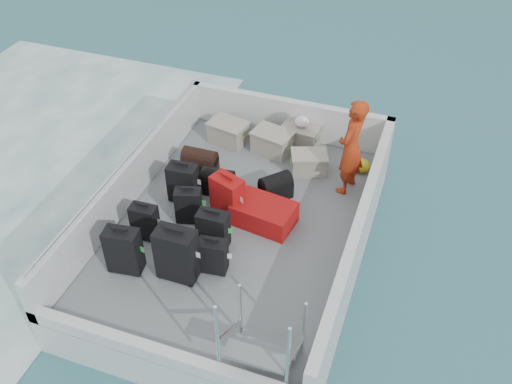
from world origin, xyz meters
TOP-DOWN VIEW (x-y plane):
  - ground at (0.00, 0.00)m, footprint 160.00×160.00m
  - ferry_hull at (0.00, 0.00)m, footprint 3.60×5.00m
  - deck at (0.00, 0.00)m, footprint 3.30×4.70m
  - deck_fittings at (0.35, -0.32)m, footprint 3.60×5.00m
  - suitcase_0 at (-1.09, -1.33)m, footprint 0.48×0.31m
  - suitcase_1 at (-1.13, -0.69)m, footprint 0.38×0.22m
  - suitcase_2 at (-0.97, 0.23)m, footprint 0.46×0.29m
  - suitcase_3 at (-0.38, -1.20)m, footprint 0.52×0.31m
  - suitcase_4 at (-0.70, -0.17)m, footprint 0.42×0.32m
  - suitcase_5 at (-0.23, 0.17)m, footprint 0.54×0.43m
  - suitcase_6 at (0.01, -0.96)m, footprint 0.40×0.27m
  - suitcase_7 at (-0.16, -0.54)m, footprint 0.43×0.25m
  - suitcase_8 at (0.34, 0.15)m, footprint 0.94×0.69m
  - duffel_0 at (-1.03, 0.96)m, footprint 0.55×0.31m
  - duffel_1 at (-0.56, 0.58)m, footprint 0.51×0.34m
  - duffel_2 at (0.32, 0.75)m, footprint 0.54×0.55m
  - crate_0 at (-0.90, 1.87)m, footprint 0.67×0.52m
  - crate_1 at (-0.09, 1.84)m, footprint 0.69×0.55m
  - crate_2 at (0.31, 2.20)m, footprint 0.64×0.47m
  - crate_3 at (0.63, 1.53)m, footprint 0.63×0.53m
  - yellow_bag at (1.43, 1.83)m, footprint 0.28×0.26m
  - white_bag at (0.31, 2.20)m, footprint 0.24×0.24m
  - passenger at (1.30, 1.32)m, footprint 0.49×0.65m

SIDE VIEW (x-z plane):
  - ground at x=0.00m, z-range 0.00..0.00m
  - ferry_hull at x=0.00m, z-range 0.00..0.60m
  - deck at x=0.00m, z-range 0.60..0.62m
  - yellow_bag at x=1.43m, z-range 0.62..0.84m
  - duffel_0 at x=-1.03m, z-range 0.62..0.94m
  - duffel_1 at x=-0.56m, z-range 0.62..0.94m
  - duffel_2 at x=0.32m, z-range 0.62..0.94m
  - crate_3 at x=0.63m, z-range 0.62..0.94m
  - suitcase_8 at x=0.34m, z-range 0.62..0.96m
  - crate_2 at x=0.31m, z-range 0.62..0.98m
  - crate_0 at x=-0.90m, z-range 0.62..0.98m
  - crate_1 at x=-0.09m, z-range 0.62..0.99m
  - suitcase_6 at x=0.01m, z-range 0.62..1.14m
  - suitcase_4 at x=-0.70m, z-range 0.62..1.18m
  - suitcase_1 at x=-1.13m, z-range 0.62..1.18m
  - suitcase_7 at x=-0.16m, z-range 0.62..1.22m
  - suitcase_2 at x=-0.97m, z-range 0.62..1.25m
  - suitcase_5 at x=-0.23m, z-range 0.62..1.27m
  - suitcase_0 at x=-1.09m, z-range 0.62..1.32m
  - deck_fittings at x=0.35m, z-range 0.54..1.44m
  - suitcase_3 at x=-0.38m, z-range 0.62..1.41m
  - white_bag at x=0.31m, z-range 0.98..1.16m
  - passenger at x=1.30m, z-range 0.62..2.19m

